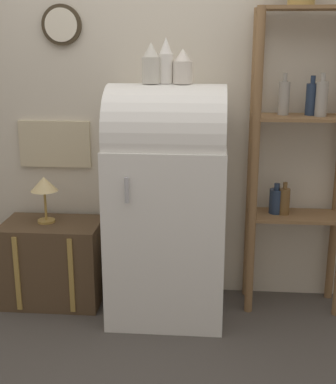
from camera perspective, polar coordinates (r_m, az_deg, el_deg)
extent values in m
plane|color=#4C4742|center=(3.27, -0.47, -14.42)|extent=(12.00, 12.00, 0.00)
cube|color=beige|center=(3.41, 0.38, 10.83)|extent=(7.00, 0.05, 2.70)
cylinder|color=#382D1E|center=(3.47, -11.28, 17.08)|extent=(0.24, 0.03, 0.24)
cylinder|color=beige|center=(3.46, -11.36, 17.08)|extent=(0.20, 0.01, 0.20)
cube|color=#C6B793|center=(3.56, -11.98, 5.02)|extent=(0.47, 0.02, 0.30)
cube|color=white|center=(3.26, -0.10, -4.10)|extent=(0.69, 0.61, 1.07)
cylinder|color=white|center=(3.11, -0.11, 6.13)|extent=(0.67, 0.58, 0.58)
cylinder|color=#B7B7BC|center=(2.87, -4.43, 0.20)|extent=(0.02, 0.02, 0.14)
cube|color=brown|center=(3.57, -12.12, -7.31)|extent=(0.62, 0.39, 0.54)
cube|color=#AD8942|center=(3.45, -15.80, -8.42)|extent=(0.03, 0.01, 0.48)
cube|color=#AD8942|center=(3.35, -10.28, -8.81)|extent=(0.03, 0.01, 0.48)
cylinder|color=olive|center=(3.18, 9.19, 2.33)|extent=(0.05, 0.05, 1.83)
cylinder|color=olive|center=(3.41, 8.91, 3.26)|extent=(0.05, 0.05, 1.83)
cube|color=olive|center=(3.41, 13.38, -2.50)|extent=(0.57, 0.26, 0.02)
cube|color=olive|center=(3.27, 14.07, 7.72)|extent=(0.57, 0.26, 0.02)
cube|color=olive|center=(3.25, 14.84, 18.45)|extent=(0.57, 0.26, 0.02)
cylinder|color=#23334C|center=(3.38, 11.46, -0.97)|extent=(0.09, 0.09, 0.15)
cylinder|color=#23334C|center=(3.36, 11.55, 0.59)|extent=(0.03, 0.03, 0.04)
cylinder|color=#9E998E|center=(3.28, 12.26, 9.75)|extent=(0.07, 0.07, 0.20)
cylinder|color=#9E998E|center=(3.27, 12.38, 11.87)|extent=(0.03, 0.03, 0.05)
cylinder|color=brown|center=(3.37, 12.30, -1.00)|extent=(0.07, 0.07, 0.16)
cylinder|color=brown|center=(3.34, 12.40, 0.67)|extent=(0.03, 0.03, 0.04)
cylinder|color=#9E998E|center=(3.26, 16.06, 9.49)|extent=(0.07, 0.07, 0.20)
cylinder|color=#9E998E|center=(3.25, 16.23, 11.67)|extent=(0.03, 0.03, 0.05)
cylinder|color=#23334C|center=(3.30, 15.08, 9.51)|extent=(0.07, 0.07, 0.18)
cylinder|color=#23334C|center=(3.29, 15.22, 11.51)|extent=(0.03, 0.03, 0.05)
cylinder|color=#AD8942|center=(3.20, 14.01, 19.09)|extent=(0.15, 0.15, 0.04)
cylinder|color=beige|center=(3.08, -1.80, 12.85)|extent=(0.10, 0.10, 0.15)
cone|color=beige|center=(3.07, -1.82, 14.94)|extent=(0.09, 0.09, 0.08)
cylinder|color=white|center=(3.08, -0.22, 13.03)|extent=(0.08, 0.08, 0.16)
cone|color=white|center=(3.08, -0.23, 15.38)|extent=(0.07, 0.07, 0.09)
cylinder|color=silver|center=(3.06, 1.58, 12.63)|extent=(0.11, 0.11, 0.12)
cone|color=silver|center=(3.06, 1.60, 14.42)|extent=(0.09, 0.09, 0.07)
cylinder|color=#AD8942|center=(3.49, -12.84, -3.02)|extent=(0.11, 0.11, 0.02)
cylinder|color=#AD8942|center=(3.46, -12.95, -1.40)|extent=(0.02, 0.02, 0.19)
cone|color=#DBC184|center=(3.42, -13.09, 0.85)|extent=(0.17, 0.17, 0.09)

